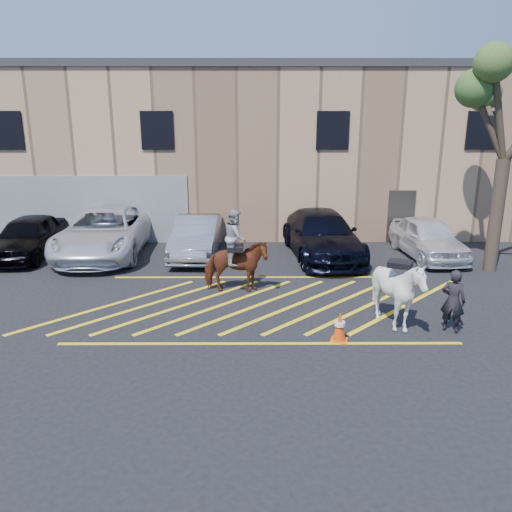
{
  "coord_description": "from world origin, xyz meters",
  "views": [
    {
      "loc": [
        -0.14,
        -13.51,
        5.16
      ],
      "look_at": [
        -0.09,
        0.2,
        1.3
      ],
      "focal_mm": 35.0,
      "sensor_mm": 36.0,
      "label": 1
    }
  ],
  "objects_px": {
    "car_black_suv": "(28,236)",
    "car_silver_sedan": "(197,237)",
    "saddled_white": "(398,292)",
    "traffic_cone": "(340,327)",
    "car_white_suv": "(428,238)",
    "mounted_bay": "(236,259)",
    "car_blue_suv": "(322,235)",
    "handler": "(453,301)",
    "tree": "(511,98)",
    "car_white_pickup": "(105,232)"
  },
  "relations": [
    {
      "from": "car_black_suv",
      "to": "handler",
      "type": "distance_m",
      "value": 15.06
    },
    {
      "from": "car_white_suv",
      "to": "tree",
      "type": "distance_m",
      "value": 5.47
    },
    {
      "from": "car_white_pickup",
      "to": "car_white_suv",
      "type": "distance_m",
      "value": 12.24
    },
    {
      "from": "car_black_suv",
      "to": "car_white_suv",
      "type": "bearing_deg",
      "value": -0.91
    },
    {
      "from": "car_black_suv",
      "to": "handler",
      "type": "xyz_separation_m",
      "value": [
        13.39,
        -6.9,
        0.02
      ]
    },
    {
      "from": "car_black_suv",
      "to": "saddled_white",
      "type": "height_order",
      "value": "saddled_white"
    },
    {
      "from": "traffic_cone",
      "to": "tree",
      "type": "distance_m",
      "value": 9.86
    },
    {
      "from": "car_silver_sedan",
      "to": "car_white_suv",
      "type": "distance_m",
      "value": 8.69
    },
    {
      "from": "car_white_pickup",
      "to": "handler",
      "type": "relative_size",
      "value": 4.01
    },
    {
      "from": "car_silver_sedan",
      "to": "car_blue_suv",
      "type": "xyz_separation_m",
      "value": [
        4.72,
        -0.03,
        0.08
      ]
    },
    {
      "from": "car_silver_sedan",
      "to": "mounted_bay",
      "type": "bearing_deg",
      "value": -66.97
    },
    {
      "from": "car_white_suv",
      "to": "handler",
      "type": "height_order",
      "value": "handler"
    },
    {
      "from": "handler",
      "to": "mounted_bay",
      "type": "relative_size",
      "value": 0.63
    },
    {
      "from": "car_black_suv",
      "to": "car_white_suv",
      "type": "distance_m",
      "value": 15.05
    },
    {
      "from": "car_black_suv",
      "to": "tree",
      "type": "height_order",
      "value": "tree"
    },
    {
      "from": "mounted_bay",
      "to": "saddled_white",
      "type": "xyz_separation_m",
      "value": [
        4.12,
        -2.71,
        -0.07
      ]
    },
    {
      "from": "handler",
      "to": "traffic_cone",
      "type": "relative_size",
      "value": 2.17
    },
    {
      "from": "car_black_suv",
      "to": "traffic_cone",
      "type": "xyz_separation_m",
      "value": [
        10.54,
        -7.46,
        -0.41
      ]
    },
    {
      "from": "car_white_suv",
      "to": "mounted_bay",
      "type": "height_order",
      "value": "mounted_bay"
    },
    {
      "from": "saddled_white",
      "to": "traffic_cone",
      "type": "relative_size",
      "value": 3.0
    },
    {
      "from": "car_blue_suv",
      "to": "traffic_cone",
      "type": "xyz_separation_m",
      "value": [
        -0.54,
        -7.47,
        -0.47
      ]
    },
    {
      "from": "handler",
      "to": "traffic_cone",
      "type": "height_order",
      "value": "handler"
    },
    {
      "from": "tree",
      "to": "handler",
      "type": "bearing_deg",
      "value": -122.93
    },
    {
      "from": "car_black_suv",
      "to": "car_white_pickup",
      "type": "bearing_deg",
      "value": 6.01
    },
    {
      "from": "car_silver_sedan",
      "to": "mounted_bay",
      "type": "relative_size",
      "value": 1.8
    },
    {
      "from": "car_black_suv",
      "to": "car_blue_suv",
      "type": "xyz_separation_m",
      "value": [
        11.08,
        0.01,
        0.06
      ]
    },
    {
      "from": "traffic_cone",
      "to": "mounted_bay",
      "type": "bearing_deg",
      "value": 126.66
    },
    {
      "from": "car_white_pickup",
      "to": "handler",
      "type": "height_order",
      "value": "car_white_pickup"
    },
    {
      "from": "car_black_suv",
      "to": "car_silver_sedan",
      "type": "bearing_deg",
      "value": 0.05
    },
    {
      "from": "car_white_suv",
      "to": "mounted_bay",
      "type": "distance_m",
      "value": 8.07
    },
    {
      "from": "car_white_suv",
      "to": "saddled_white",
      "type": "bearing_deg",
      "value": -118.96
    },
    {
      "from": "car_blue_suv",
      "to": "saddled_white",
      "type": "xyz_separation_m",
      "value": [
        1.0,
        -6.73,
        0.12
      ]
    },
    {
      "from": "tree",
      "to": "mounted_bay",
      "type": "bearing_deg",
      "value": -166.15
    },
    {
      "from": "handler",
      "to": "tree",
      "type": "relative_size",
      "value": 0.22
    },
    {
      "from": "car_black_suv",
      "to": "car_silver_sedan",
      "type": "distance_m",
      "value": 6.36
    },
    {
      "from": "handler",
      "to": "car_white_suv",
      "type": "bearing_deg",
      "value": -71.86
    },
    {
      "from": "handler",
      "to": "traffic_cone",
      "type": "xyz_separation_m",
      "value": [
        -2.86,
        -0.56,
        -0.43
      ]
    },
    {
      "from": "car_silver_sedan",
      "to": "traffic_cone",
      "type": "xyz_separation_m",
      "value": [
        4.18,
        -7.5,
        -0.39
      ]
    },
    {
      "from": "car_silver_sedan",
      "to": "car_blue_suv",
      "type": "distance_m",
      "value": 4.72
    },
    {
      "from": "traffic_cone",
      "to": "car_blue_suv",
      "type": "bearing_deg",
      "value": 85.86
    },
    {
      "from": "car_silver_sedan",
      "to": "tree",
      "type": "relative_size",
      "value": 0.62
    },
    {
      "from": "car_white_suv",
      "to": "traffic_cone",
      "type": "xyz_separation_m",
      "value": [
        -4.51,
        -7.32,
        -0.38
      ]
    },
    {
      "from": "car_white_pickup",
      "to": "saddled_white",
      "type": "height_order",
      "value": "saddled_white"
    },
    {
      "from": "handler",
      "to": "saddled_white",
      "type": "xyz_separation_m",
      "value": [
        -1.31,
        0.18,
        0.16
      ]
    },
    {
      "from": "car_blue_suv",
      "to": "traffic_cone",
      "type": "height_order",
      "value": "car_blue_suv"
    },
    {
      "from": "car_white_pickup",
      "to": "saddled_white",
      "type": "bearing_deg",
      "value": -39.01
    },
    {
      "from": "car_blue_suv",
      "to": "traffic_cone",
      "type": "relative_size",
      "value": 7.89
    },
    {
      "from": "car_black_suv",
      "to": "car_silver_sedan",
      "type": "height_order",
      "value": "car_black_suv"
    },
    {
      "from": "car_black_suv",
      "to": "traffic_cone",
      "type": "distance_m",
      "value": 12.91
    },
    {
      "from": "car_white_pickup",
      "to": "car_silver_sedan",
      "type": "relative_size",
      "value": 1.4
    }
  ]
}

